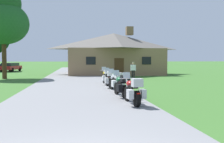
{
  "coord_description": "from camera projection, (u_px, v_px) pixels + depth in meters",
  "views": [
    {
      "loc": [
        -0.01,
        -3.81,
        1.92
      ],
      "look_at": [
        2.78,
        15.26,
        1.01
      ],
      "focal_mm": 40.36,
      "sensor_mm": 36.0,
      "label": 1
    }
  ],
  "objects": [
    {
      "name": "motorcycle_black_fourth_in_row",
      "position": [
        109.0,
        79.0,
        16.88
      ],
      "size": [
        0.74,
        2.08,
        1.3
      ],
      "rotation": [
        0.0,
        0.0,
        0.03
      ],
      "color": "black",
      "rests_on": "asphalt_driveway"
    },
    {
      "name": "parked_red_suv_far_left",
      "position": [
        11.0,
        67.0,
        41.21
      ],
      "size": [
        2.68,
        4.87,
        1.4
      ],
      "rotation": [
        0.0,
        0.0,
        -0.19
      ],
      "color": "maroon",
      "rests_on": "ground"
    },
    {
      "name": "asphalt_driveway",
      "position": [
        75.0,
        82.0,
        21.65
      ],
      "size": [
        6.4,
        80.0,
        0.06
      ],
      "primitive_type": "cube",
      "color": "slate",
      "rests_on": "ground"
    },
    {
      "name": "stone_lodge",
      "position": [
        114.0,
        53.0,
        33.23
      ],
      "size": [
        12.43,
        8.71,
        6.3
      ],
      "color": "#896B4C",
      "rests_on": "ground"
    },
    {
      "name": "motorcycle_yellow_farthest_in_row",
      "position": [
        106.0,
        77.0,
        19.03
      ],
      "size": [
        0.8,
        2.08,
        1.3
      ],
      "rotation": [
        0.0,
        0.0,
        0.07
      ],
      "color": "black",
      "rests_on": "asphalt_driveway"
    },
    {
      "name": "motorcycle_red_nearest_to_camera",
      "position": [
        133.0,
        91.0,
        10.37
      ],
      "size": [
        0.79,
        2.08,
        1.3
      ],
      "rotation": [
        0.0,
        0.0,
        0.07
      ],
      "color": "black",
      "rests_on": "asphalt_driveway"
    },
    {
      "name": "motorcycle_white_third_in_row",
      "position": [
        116.0,
        82.0,
        14.8
      ],
      "size": [
        0.9,
        2.08,
        1.3
      ],
      "rotation": [
        0.0,
        0.0,
        0.14
      ],
      "color": "black",
      "rests_on": "asphalt_driveway"
    },
    {
      "name": "bystander_white_shirt_near_lodge",
      "position": [
        133.0,
        69.0,
        25.04
      ],
      "size": [
        0.55,
        0.26,
        1.69
      ],
      "rotation": [
        0.0,
        0.0,
        3.02
      ],
      "color": "black",
      "rests_on": "ground"
    },
    {
      "name": "tree_left_near",
      "position": [
        3.0,
        17.0,
        24.97
      ],
      "size": [
        4.94,
        4.94,
        9.37
      ],
      "color": "#422D19",
      "rests_on": "ground"
    },
    {
      "name": "ground_plane",
      "position": [
        75.0,
        80.0,
        23.62
      ],
      "size": [
        500.0,
        500.0,
        0.0
      ],
      "primitive_type": "plane",
      "color": "#386628"
    },
    {
      "name": "motorcycle_green_second_in_row",
      "position": [
        122.0,
        86.0,
        12.58
      ],
      "size": [
        0.87,
        2.08,
        1.3
      ],
      "rotation": [
        0.0,
        0.0,
        0.12
      ],
      "color": "black",
      "rests_on": "asphalt_driveway"
    }
  ]
}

